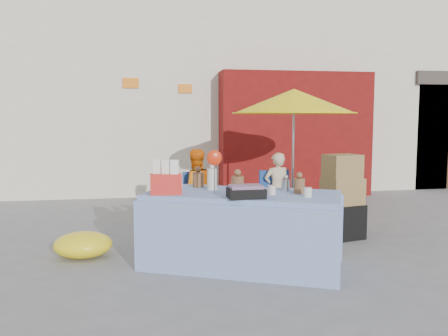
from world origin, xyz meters
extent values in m
plane|color=slate|center=(0.00, 0.00, 0.00)|extent=(80.00, 80.00, 0.00)
cube|color=silver|center=(0.00, 7.00, 2.25)|extent=(12.00, 5.00, 4.50)
cube|color=maroon|center=(2.20, 4.20, 1.30)|extent=(3.20, 0.60, 2.60)
cube|color=#4C331E|center=(6.50, 6.00, 1.20)|extent=(2.60, 3.00, 2.40)
cube|color=#3F3833|center=(6.50, 6.00, 2.55)|extent=(2.80, 3.20, 0.30)
cube|color=orange|center=(-1.20, 4.48, 2.35)|extent=(0.32, 0.04, 0.20)
cube|color=orange|center=(-0.10, 4.48, 2.25)|extent=(0.28, 0.04, 0.18)
cube|color=#8DAAE3|center=(0.08, -0.35, 0.41)|extent=(2.29, 1.73, 0.83)
cube|color=#8DAAE3|center=(-0.13, -0.79, 0.39)|extent=(1.96, 0.94, 0.77)
cube|color=#8DAAE3|center=(0.28, 0.09, 0.39)|extent=(1.96, 0.94, 0.77)
cylinder|color=silver|center=(-0.60, 0.15, 0.92)|extent=(0.16, 0.16, 0.20)
cylinder|color=brown|center=(-0.36, 0.15, 0.91)|extent=(0.18, 0.18, 0.18)
cylinder|color=silver|center=(-0.23, -0.09, 0.95)|extent=(0.15, 0.15, 0.24)
cylinder|color=brown|center=(0.07, -0.10, 0.90)|extent=(0.19, 0.19, 0.15)
cylinder|color=#B2B2B7|center=(0.58, -0.32, 0.89)|extent=(0.13, 0.13, 0.13)
cylinder|color=brown|center=(0.67, -0.51, 0.91)|extent=(0.16, 0.16, 0.17)
cylinder|color=silver|center=(0.35, -0.54, 0.88)|extent=(0.12, 0.12, 0.10)
cylinder|color=silver|center=(0.68, -0.75, 0.88)|extent=(0.12, 0.12, 0.10)
sphere|color=brown|center=(-0.79, -0.07, 0.91)|extent=(0.17, 0.17, 0.17)
ellipsoid|color=red|center=(-0.24, -0.38, 1.22)|extent=(0.17, 0.12, 0.17)
cube|color=red|center=(-0.76, -0.32, 0.94)|extent=(0.36, 0.28, 0.22)
cube|color=black|center=(0.04, -0.70, 0.88)|extent=(0.45, 0.40, 0.10)
cube|color=navy|center=(-0.24, 1.36, 0.23)|extent=(0.53, 0.52, 0.45)
cube|color=navy|center=(-0.27, 1.57, 0.65)|extent=(0.48, 0.10, 0.40)
cube|color=navy|center=(1.01, 1.36, 0.23)|extent=(0.53, 0.52, 0.45)
cube|color=navy|center=(0.98, 1.57, 0.65)|extent=(0.48, 0.10, 0.40)
imported|color=orange|center=(-0.24, 1.51, 0.60)|extent=(0.63, 0.52, 1.19)
imported|color=beige|center=(1.01, 1.51, 0.56)|extent=(0.44, 0.32, 1.12)
cylinder|color=gray|center=(1.31, 1.66, 1.00)|extent=(0.04, 0.04, 2.00)
cone|color=yellow|center=(1.31, 1.66, 1.90)|extent=(1.90, 1.90, 0.38)
cylinder|color=yellow|center=(1.31, 1.66, 1.72)|extent=(1.90, 1.90, 0.02)
cube|color=black|center=(1.68, 0.61, 0.24)|extent=(0.60, 0.53, 0.47)
cube|color=olive|center=(1.68, 0.61, 0.65)|extent=(0.57, 0.48, 0.36)
cube|color=olive|center=(1.66, 0.59, 0.99)|extent=(0.52, 0.44, 0.32)
ellipsoid|color=yellow|center=(-1.71, 0.27, 0.15)|extent=(0.72, 0.59, 0.31)
camera|label=1|loc=(-1.02, -5.39, 1.64)|focal=38.00mm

